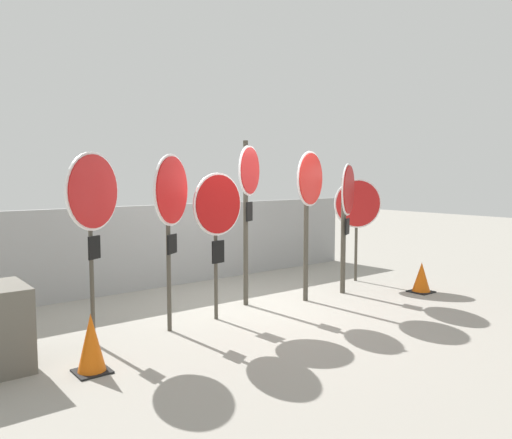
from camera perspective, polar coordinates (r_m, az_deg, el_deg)
The scene contains 11 objects.
ground_plane at distance 7.91m, azimuth -0.06°, elevation -9.96°, with size 40.00×40.00×0.00m, color gray.
fence_back at distance 9.55m, azimuth -8.29°, elevation -2.77°, with size 8.26×0.12×1.52m.
stop_sign_0 at distance 6.23m, azimuth -18.13°, elevation 2.00°, with size 0.81×0.50×2.33m.
stop_sign_1 at distance 6.53m, azimuth -9.66°, elevation 2.11°, with size 0.77×0.55×2.32m.
stop_sign_2 at distance 6.99m, azimuth -4.38°, elevation 0.79°, with size 0.87×0.16×2.09m.
stop_sign_3 at distance 7.76m, azimuth -0.88°, elevation 3.32°, with size 0.69×0.41×2.59m.
stop_sign_4 at distance 8.07m, azimuth 6.10°, elevation 2.96°, with size 0.84×0.32×2.44m.
stop_sign_5 at distance 8.72m, azimuth 10.35°, elevation 1.71°, with size 0.79×0.45×2.25m.
stop_sign_6 at distance 9.76m, azimuth 11.54°, elevation 1.38°, with size 0.83×0.48×1.98m.
traffic_cone_0 at distance 9.29m, azimuth 18.39°, elevation -6.31°, with size 0.37×0.37×0.53m.
traffic_cone_1 at distance 5.60m, azimuth -18.31°, elevation -13.29°, with size 0.35×0.35×0.63m.
Camera 1 is at (-4.74, -5.99, 2.05)m, focal length 35.00 mm.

